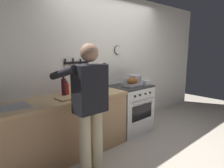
% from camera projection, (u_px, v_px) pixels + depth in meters
% --- Properties ---
extents(ground_plane, '(8.00, 8.00, 0.00)m').
position_uv_depth(ground_plane, '(166.00, 153.00, 3.05)').
color(ground_plane, '#A89E8E').
extents(wall_back, '(6.00, 0.13, 2.60)m').
position_uv_depth(wall_back, '(109.00, 64.00, 3.79)').
color(wall_back, white).
rests_on(wall_back, ground).
extents(counter_block, '(2.03, 0.65, 0.90)m').
position_uv_depth(counter_block, '(63.00, 127.00, 2.89)').
color(counter_block, tan).
rests_on(counter_block, ground).
extents(stove, '(0.76, 0.67, 0.90)m').
position_uv_depth(stove, '(130.00, 108.00, 3.83)').
color(stove, white).
rests_on(stove, ground).
extents(person_cook, '(0.51, 0.63, 1.66)m').
position_uv_depth(person_cook, '(89.00, 104.00, 2.33)').
color(person_cook, '#C6B793').
rests_on(person_cook, ground).
extents(roasting_pan, '(0.35, 0.26, 0.17)m').
position_uv_depth(roasting_pan, '(132.00, 82.00, 3.66)').
color(roasting_pan, '#B7B7BC').
rests_on(roasting_pan, stove).
extents(stock_pot, '(0.24, 0.24, 0.18)m').
position_uv_depth(stock_pot, '(135.00, 79.00, 3.90)').
color(stock_pot, '#B7B7BC').
rests_on(stock_pot, stove).
extents(saucepan, '(0.14, 0.14, 0.10)m').
position_uv_depth(saucepan, '(146.00, 83.00, 3.76)').
color(saucepan, '#B7B7BC').
rests_on(saucepan, stove).
extents(cutting_board, '(0.36, 0.24, 0.02)m').
position_uv_depth(cutting_board, '(69.00, 97.00, 2.80)').
color(cutting_board, tan).
rests_on(cutting_board, counter_block).
extents(bottle_wine_red, '(0.07, 0.07, 0.33)m').
position_uv_depth(bottle_wine_red, '(64.00, 87.00, 2.88)').
color(bottle_wine_red, '#47141E').
rests_on(bottle_wine_red, counter_block).
extents(bottle_hot_sauce, '(0.05, 0.05, 0.21)m').
position_uv_depth(bottle_hot_sauce, '(67.00, 89.00, 3.02)').
color(bottle_hot_sauce, red).
rests_on(bottle_hot_sauce, counter_block).
extents(bottle_dish_soap, '(0.07, 0.07, 0.21)m').
position_uv_depth(bottle_dish_soap, '(86.00, 85.00, 3.29)').
color(bottle_dish_soap, '#338CCC').
rests_on(bottle_dish_soap, counter_block).
extents(bottle_soy_sauce, '(0.06, 0.06, 0.19)m').
position_uv_depth(bottle_soy_sauce, '(101.00, 85.00, 3.40)').
color(bottle_soy_sauce, black).
rests_on(bottle_soy_sauce, counter_block).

